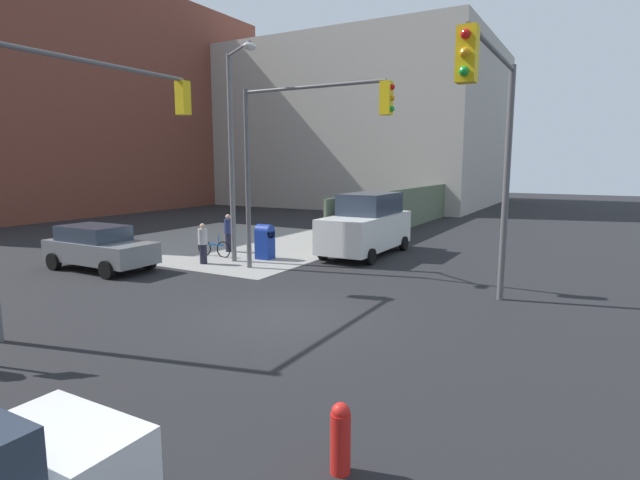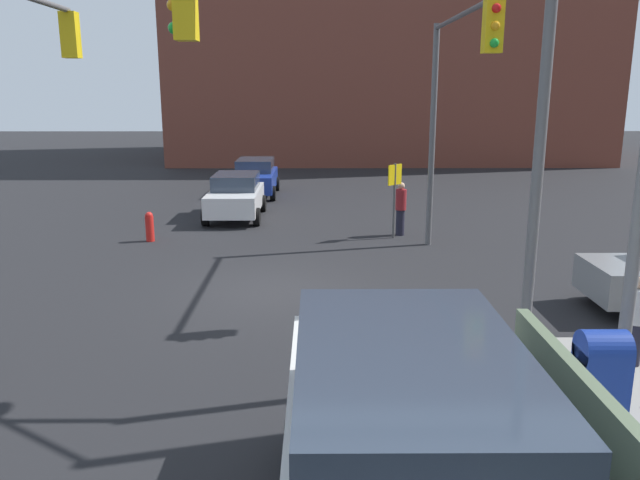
{
  "view_description": "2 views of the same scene",
  "coord_description": "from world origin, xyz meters",
  "px_view_note": "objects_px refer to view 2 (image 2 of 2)",
  "views": [
    {
      "loc": [
        -10.19,
        -6.83,
        3.89
      ],
      "look_at": [
        2.87,
        0.53,
        1.57
      ],
      "focal_mm": 28.0,
      "sensor_mm": 36.0,
      "label": 1
    },
    {
      "loc": [
        14.18,
        1.03,
        4.63
      ],
      "look_at": [
        0.28,
        1.13,
        1.29
      ],
      "focal_mm": 35.0,
      "sensor_mm": 36.0,
      "label": 2
    }
  ],
  "objects_px": {
    "mailbox_blue": "(600,375)",
    "traffic_signal_ne_corner": "(400,90)",
    "traffic_signal_nw_corner": "(452,89)",
    "van_white_delivery": "(401,470)",
    "coupe_white": "(236,195)",
    "traffic_signal_se_corner": "(14,91)",
    "hatchback_blue": "(255,177)",
    "pedestrian_crossing": "(636,320)",
    "pedestrian_waiting": "(401,208)",
    "fire_hydrant": "(150,226)",
    "street_lamp_corner": "(626,86)"
  },
  "relations": [
    {
      "from": "mailbox_blue",
      "to": "traffic_signal_ne_corner",
      "type": "bearing_deg",
      "value": -122.21
    },
    {
      "from": "traffic_signal_ne_corner",
      "to": "traffic_signal_nw_corner",
      "type": "bearing_deg",
      "value": 161.52
    },
    {
      "from": "van_white_delivery",
      "to": "coupe_white",
      "type": "bearing_deg",
      "value": -168.17
    },
    {
      "from": "traffic_signal_se_corner",
      "to": "hatchback_blue",
      "type": "distance_m",
      "value": 17.0
    },
    {
      "from": "pedestrian_crossing",
      "to": "pedestrian_waiting",
      "type": "bearing_deg",
      "value": 149.2
    },
    {
      "from": "coupe_white",
      "to": "traffic_signal_ne_corner",
      "type": "bearing_deg",
      "value": 17.82
    },
    {
      "from": "traffic_signal_ne_corner",
      "to": "hatchback_blue",
      "type": "xyz_separation_m",
      "value": [
        -18.41,
        -4.02,
        -3.8
      ]
    },
    {
      "from": "traffic_signal_nw_corner",
      "to": "mailbox_blue",
      "type": "xyz_separation_m",
      "value": [
        8.28,
        0.5,
        -3.91
      ]
    },
    {
      "from": "van_white_delivery",
      "to": "pedestrian_waiting",
      "type": "height_order",
      "value": "van_white_delivery"
    },
    {
      "from": "traffic_signal_ne_corner",
      "to": "hatchback_blue",
      "type": "bearing_deg",
      "value": -167.69
    },
    {
      "from": "mailbox_blue",
      "to": "pedestrian_crossing",
      "type": "relative_size",
      "value": 0.9
    },
    {
      "from": "mailbox_blue",
      "to": "coupe_white",
      "type": "distance_m",
      "value": 16.46
    },
    {
      "from": "hatchback_blue",
      "to": "van_white_delivery",
      "type": "height_order",
      "value": "van_white_delivery"
    },
    {
      "from": "mailbox_blue",
      "to": "pedestrian_waiting",
      "type": "relative_size",
      "value": 0.82
    },
    {
      "from": "traffic_signal_se_corner",
      "to": "fire_hydrant",
      "type": "relative_size",
      "value": 6.91
    },
    {
      "from": "pedestrian_waiting",
      "to": "van_white_delivery",
      "type": "bearing_deg",
      "value": 75.27
    },
    {
      "from": "traffic_signal_nw_corner",
      "to": "fire_hydrant",
      "type": "xyz_separation_m",
      "value": [
        -2.92,
        -8.7,
        -4.19
      ]
    },
    {
      "from": "traffic_signal_se_corner",
      "to": "pedestrian_waiting",
      "type": "height_order",
      "value": "traffic_signal_se_corner"
    },
    {
      "from": "traffic_signal_nw_corner",
      "to": "mailbox_blue",
      "type": "bearing_deg",
      "value": 3.46
    },
    {
      "from": "fire_hydrant",
      "to": "pedestrian_crossing",
      "type": "height_order",
      "value": "pedestrian_crossing"
    },
    {
      "from": "coupe_white",
      "to": "pedestrian_crossing",
      "type": "bearing_deg",
      "value": 33.18
    },
    {
      "from": "pedestrian_crossing",
      "to": "van_white_delivery",
      "type": "bearing_deg",
      "value": -89.26
    },
    {
      "from": "traffic_signal_ne_corner",
      "to": "van_white_delivery",
      "type": "distance_m",
      "value": 5.79
    },
    {
      "from": "traffic_signal_ne_corner",
      "to": "hatchback_blue",
      "type": "relative_size",
      "value": 1.55
    },
    {
      "from": "hatchback_blue",
      "to": "van_white_delivery",
      "type": "distance_m",
      "value": 23.36
    },
    {
      "from": "fire_hydrant",
      "to": "coupe_white",
      "type": "distance_m",
      "value": 4.36
    },
    {
      "from": "street_lamp_corner",
      "to": "pedestrian_crossing",
      "type": "bearing_deg",
      "value": 128.3
    },
    {
      "from": "coupe_white",
      "to": "pedestrian_waiting",
      "type": "relative_size",
      "value": 2.27
    },
    {
      "from": "traffic_signal_nw_corner",
      "to": "traffic_signal_se_corner",
      "type": "height_order",
      "value": "same"
    },
    {
      "from": "fire_hydrant",
      "to": "street_lamp_corner",
      "type": "bearing_deg",
      "value": 44.12
    },
    {
      "from": "street_lamp_corner",
      "to": "mailbox_blue",
      "type": "distance_m",
      "value": 4.15
    },
    {
      "from": "traffic_signal_nw_corner",
      "to": "coupe_white",
      "type": "xyz_separation_m",
      "value": [
        -6.64,
        -6.45,
        -3.83
      ]
    },
    {
      "from": "traffic_signal_ne_corner",
      "to": "van_white_delivery",
      "type": "xyz_separation_m",
      "value": [
        4.68,
        -0.5,
        -3.37
      ]
    },
    {
      "from": "traffic_signal_nw_corner",
      "to": "coupe_white",
      "type": "height_order",
      "value": "traffic_signal_nw_corner"
    },
    {
      "from": "traffic_signal_ne_corner",
      "to": "fire_hydrant",
      "type": "distance_m",
      "value": 12.24
    },
    {
      "from": "traffic_signal_nw_corner",
      "to": "traffic_signal_se_corner",
      "type": "xyz_separation_m",
      "value": [
        4.51,
        -9.0,
        -0.05
      ]
    },
    {
      "from": "traffic_signal_nw_corner",
      "to": "pedestrian_crossing",
      "type": "xyz_separation_m",
      "value": [
        6.28,
        2.0,
        -3.86
      ]
    },
    {
      "from": "street_lamp_corner",
      "to": "fire_hydrant",
      "type": "xyz_separation_m",
      "value": [
        -10.0,
        -9.69,
        -4.22
      ]
    },
    {
      "from": "van_white_delivery",
      "to": "traffic_signal_nw_corner",
      "type": "bearing_deg",
      "value": 166.52
    },
    {
      "from": "traffic_signal_nw_corner",
      "to": "van_white_delivery",
      "type": "bearing_deg",
      "value": -13.48
    },
    {
      "from": "mailbox_blue",
      "to": "coupe_white",
      "type": "height_order",
      "value": "coupe_white"
    },
    {
      "from": "hatchback_blue",
      "to": "pedestrian_crossing",
      "type": "distance_m",
      "value": 19.89
    },
    {
      "from": "mailbox_blue",
      "to": "pedestrian_crossing",
      "type": "height_order",
      "value": "pedestrian_crossing"
    },
    {
      "from": "traffic_signal_se_corner",
      "to": "fire_hydrant",
      "type": "height_order",
      "value": "traffic_signal_se_corner"
    },
    {
      "from": "traffic_signal_nw_corner",
      "to": "pedestrian_crossing",
      "type": "distance_m",
      "value": 7.64
    },
    {
      "from": "hatchback_blue",
      "to": "van_white_delivery",
      "type": "xyz_separation_m",
      "value": [
        23.09,
        3.52,
        0.44
      ]
    },
    {
      "from": "traffic_signal_se_corner",
      "to": "street_lamp_corner",
      "type": "bearing_deg",
      "value": 75.58
    },
    {
      "from": "mailbox_blue",
      "to": "pedestrian_crossing",
      "type": "distance_m",
      "value": 2.5
    },
    {
      "from": "traffic_signal_nw_corner",
      "to": "van_white_delivery",
      "type": "height_order",
      "value": "traffic_signal_nw_corner"
    },
    {
      "from": "traffic_signal_ne_corner",
      "to": "van_white_delivery",
      "type": "relative_size",
      "value": 1.2
    }
  ]
}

